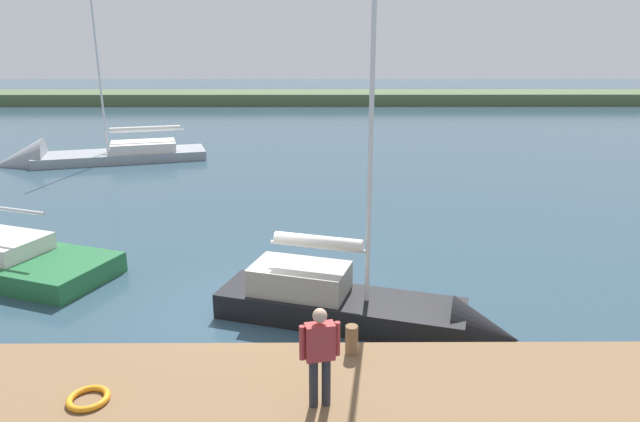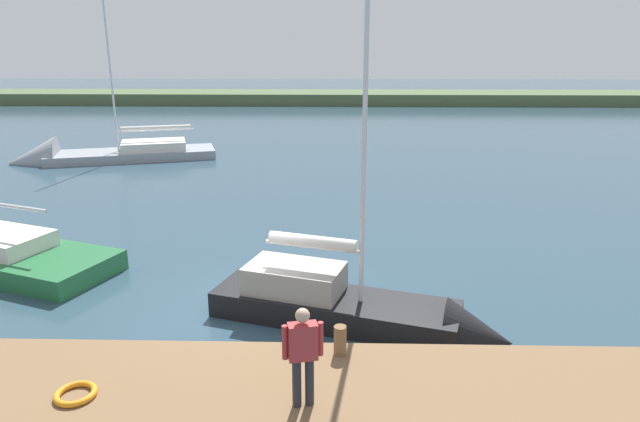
% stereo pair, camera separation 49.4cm
% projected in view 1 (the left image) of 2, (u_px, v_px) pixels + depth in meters
% --- Properties ---
extents(ground_plane, '(200.00, 200.00, 0.00)m').
position_uv_depth(ground_plane, '(254.00, 307.00, 13.17)').
color(ground_plane, '#2D4756').
extents(far_shoreline, '(180.00, 8.00, 2.40)m').
position_uv_depth(far_shoreline, '(303.00, 103.00, 61.90)').
color(far_shoreline, '#4C603D').
rests_on(far_shoreline, ground_plane).
extents(dock_pier, '(21.30, 2.53, 0.62)m').
position_uv_depth(dock_pier, '(227.00, 398.00, 9.24)').
color(dock_pier, brown).
rests_on(dock_pier, ground_plane).
extents(mooring_post_near, '(0.23, 0.23, 0.55)m').
position_uv_depth(mooring_post_near, '(352.00, 340.00, 9.94)').
color(mooring_post_near, brown).
rests_on(mooring_post_near, dock_pier).
extents(life_ring_buoy, '(0.66, 0.66, 0.10)m').
position_uv_depth(life_ring_buoy, '(88.00, 398.00, 8.64)').
color(life_ring_buoy, orange).
rests_on(life_ring_buoy, dock_pier).
extents(sailboat_outer_mooring, '(11.04, 5.74, 11.36)m').
position_uv_depth(sailboat_outer_mooring, '(82.00, 160.00, 29.68)').
color(sailboat_outer_mooring, gray).
rests_on(sailboat_outer_mooring, ground_plane).
extents(sailboat_inner_slip, '(6.78, 3.44, 7.64)m').
position_uv_depth(sailboat_inner_slip, '(368.00, 314.00, 12.29)').
color(sailboat_inner_slip, black).
rests_on(sailboat_inner_slip, ground_plane).
extents(person_on_dock, '(0.62, 0.31, 1.64)m').
position_uv_depth(person_on_dock, '(320.00, 351.00, 8.30)').
color(person_on_dock, '#28282D').
rests_on(person_on_dock, dock_pier).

